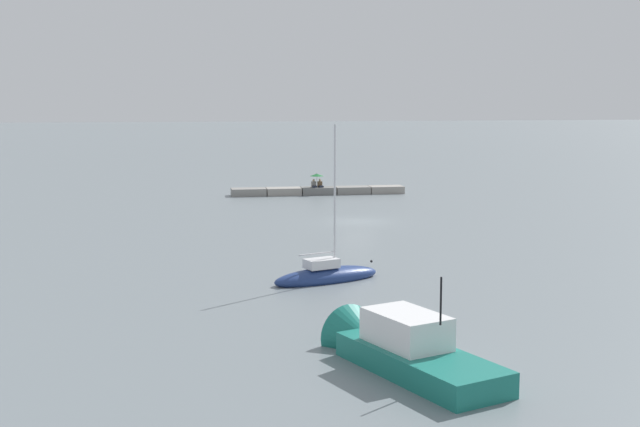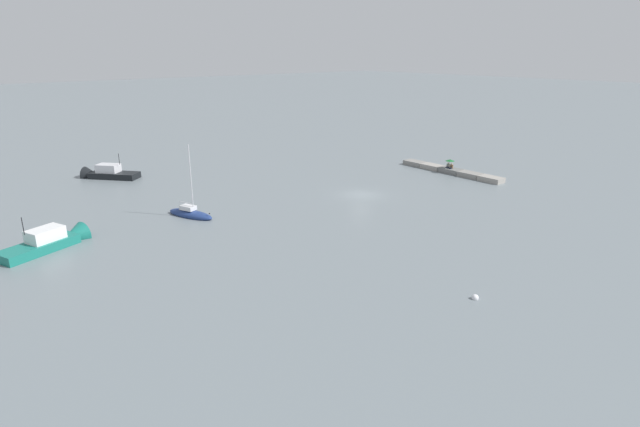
{
  "view_description": "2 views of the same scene",
  "coord_description": "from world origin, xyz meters",
  "px_view_note": "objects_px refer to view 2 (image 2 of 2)",
  "views": [
    {
      "loc": [
        12.29,
        57.45,
        8.6
      ],
      "look_at": [
        6.07,
        20.25,
        3.44
      ],
      "focal_mm": 47.72,
      "sensor_mm": 36.0,
      "label": 1
    },
    {
      "loc": [
        -40.09,
        39.97,
        16.15
      ],
      "look_at": [
        -6.57,
        11.77,
        1.85
      ],
      "focal_mm": 28.39,
      "sensor_mm": 36.0,
      "label": 2
    }
  ],
  "objects_px": {
    "person_seated_grey_right": "(448,166)",
    "sailboat_navy_near": "(190,214)",
    "person_seated_brown_left": "(451,167)",
    "motorboat_black_far": "(106,175)",
    "mooring_buoy_mid": "(475,298)",
    "umbrella_open_green": "(450,160)",
    "motorboat_teal_near": "(52,242)"
  },
  "relations": [
    {
      "from": "sailboat_navy_near",
      "to": "mooring_buoy_mid",
      "type": "bearing_deg",
      "value": 82.5
    },
    {
      "from": "motorboat_black_far",
      "to": "person_seated_brown_left",
      "type": "bearing_deg",
      "value": -77.05
    },
    {
      "from": "sailboat_navy_near",
      "to": "motorboat_black_far",
      "type": "xyz_separation_m",
      "value": [
        21.98,
        1.15,
        0.17
      ]
    },
    {
      "from": "sailboat_navy_near",
      "to": "mooring_buoy_mid",
      "type": "relative_size",
      "value": 15.94
    },
    {
      "from": "mooring_buoy_mid",
      "to": "motorboat_black_far",
      "type": "bearing_deg",
      "value": 8.73
    },
    {
      "from": "person_seated_grey_right",
      "to": "mooring_buoy_mid",
      "type": "distance_m",
      "value": 37.5
    },
    {
      "from": "mooring_buoy_mid",
      "to": "person_seated_grey_right",
      "type": "bearing_deg",
      "value": -50.78
    },
    {
      "from": "motorboat_black_far",
      "to": "umbrella_open_green",
      "type": "bearing_deg",
      "value": -76.73
    },
    {
      "from": "person_seated_grey_right",
      "to": "umbrella_open_green",
      "type": "xyz_separation_m",
      "value": [
        -0.26,
        0.0,
        0.85
      ]
    },
    {
      "from": "person_seated_grey_right",
      "to": "sailboat_navy_near",
      "type": "relative_size",
      "value": 0.1
    },
    {
      "from": "mooring_buoy_mid",
      "to": "umbrella_open_green",
      "type": "bearing_deg",
      "value": -51.1
    },
    {
      "from": "person_seated_brown_left",
      "to": "motorboat_black_far",
      "type": "bearing_deg",
      "value": 41.96
    },
    {
      "from": "motorboat_black_far",
      "to": "mooring_buoy_mid",
      "type": "relative_size",
      "value": 14.85
    },
    {
      "from": "person_seated_brown_left",
      "to": "umbrella_open_green",
      "type": "bearing_deg",
      "value": -17.4
    },
    {
      "from": "person_seated_grey_right",
      "to": "umbrella_open_green",
      "type": "height_order",
      "value": "umbrella_open_green"
    },
    {
      "from": "person_seated_grey_right",
      "to": "sailboat_navy_near",
      "type": "distance_m",
      "value": 36.07
    },
    {
      "from": "person_seated_brown_left",
      "to": "sailboat_navy_near",
      "type": "xyz_separation_m",
      "value": [
        5.68,
        35.67,
        -0.64
      ]
    },
    {
      "from": "person_seated_grey_right",
      "to": "motorboat_black_far",
      "type": "distance_m",
      "value": 45.74
    },
    {
      "from": "person_seated_grey_right",
      "to": "sailboat_navy_near",
      "type": "xyz_separation_m",
      "value": [
        5.12,
        35.7,
        -0.64
      ]
    },
    {
      "from": "mooring_buoy_mid",
      "to": "sailboat_navy_near",
      "type": "bearing_deg",
      "value": 13.0
    },
    {
      "from": "person_seated_brown_left",
      "to": "sailboat_navy_near",
      "type": "bearing_deg",
      "value": 69.83
    },
    {
      "from": "sailboat_navy_near",
      "to": "mooring_buoy_mid",
      "type": "height_order",
      "value": "sailboat_navy_near"
    },
    {
      "from": "person_seated_brown_left",
      "to": "motorboat_black_far",
      "type": "height_order",
      "value": "motorboat_black_far"
    },
    {
      "from": "umbrella_open_green",
      "to": "sailboat_navy_near",
      "type": "xyz_separation_m",
      "value": [
        5.38,
        35.7,
        -1.49
      ]
    },
    {
      "from": "person_seated_grey_right",
      "to": "sailboat_navy_near",
      "type": "height_order",
      "value": "sailboat_navy_near"
    },
    {
      "from": "person_seated_brown_left",
      "to": "mooring_buoy_mid",
      "type": "relative_size",
      "value": 1.52
    },
    {
      "from": "motorboat_black_far",
      "to": "mooring_buoy_mid",
      "type": "height_order",
      "value": "motorboat_black_far"
    },
    {
      "from": "sailboat_navy_near",
      "to": "person_seated_grey_right",
      "type": "bearing_deg",
      "value": 151.33
    },
    {
      "from": "umbrella_open_green",
      "to": "sailboat_navy_near",
      "type": "relative_size",
      "value": 0.17
    },
    {
      "from": "person_seated_brown_left",
      "to": "mooring_buoy_mid",
      "type": "bearing_deg",
      "value": 117.46
    },
    {
      "from": "person_seated_grey_right",
      "to": "mooring_buoy_mid",
      "type": "height_order",
      "value": "person_seated_grey_right"
    },
    {
      "from": "person_seated_brown_left",
      "to": "motorboat_teal_near",
      "type": "height_order",
      "value": "motorboat_teal_near"
    }
  ]
}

